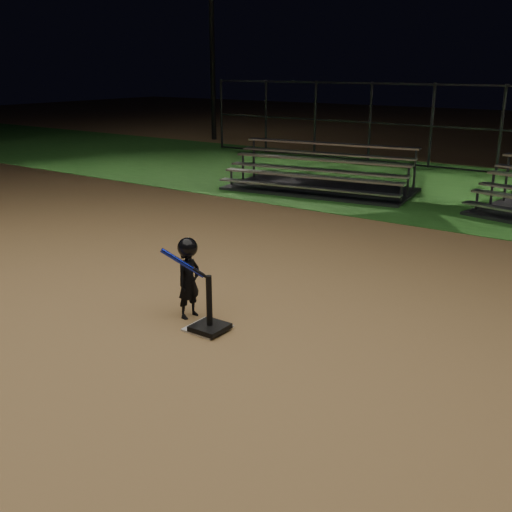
% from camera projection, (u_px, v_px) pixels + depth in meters
% --- Properties ---
extents(ground, '(80.00, 80.00, 0.00)m').
position_uv_depth(ground, '(208.00, 329.00, 7.14)').
color(ground, '#9D7647').
rests_on(ground, ground).
extents(grass_strip, '(60.00, 8.00, 0.01)m').
position_uv_depth(grass_strip, '(464.00, 191.00, 14.94)').
color(grass_strip, '#235A1D').
rests_on(grass_strip, ground).
extents(home_plate, '(0.45, 0.45, 0.02)m').
position_uv_depth(home_plate, '(208.00, 328.00, 7.14)').
color(home_plate, beige).
rests_on(home_plate, ground).
extents(batting_tee, '(0.38, 0.38, 0.67)m').
position_uv_depth(batting_tee, '(210.00, 320.00, 7.03)').
color(batting_tee, black).
rests_on(batting_tee, home_plate).
extents(child_batter, '(0.46, 0.52, 1.02)m').
position_uv_depth(child_batter, '(188.00, 275.00, 7.33)').
color(child_batter, black).
rests_on(child_batter, ground).
extents(bleacher_left, '(4.80, 2.82, 1.11)m').
position_uv_depth(bleacher_left, '(319.00, 182.00, 14.93)').
color(bleacher_left, '#A2A2A6').
rests_on(bleacher_left, ground).
extents(backstop_fence, '(20.08, 0.08, 2.50)m').
position_uv_depth(backstop_fence, '(501.00, 130.00, 16.90)').
color(backstop_fence, '#38383D').
rests_on(backstop_fence, ground).
extents(light_pole_left, '(0.90, 0.53, 8.30)m').
position_uv_depth(light_pole_left, '(211.00, 14.00, 23.87)').
color(light_pole_left, '#2D2D30').
rests_on(light_pole_left, ground).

